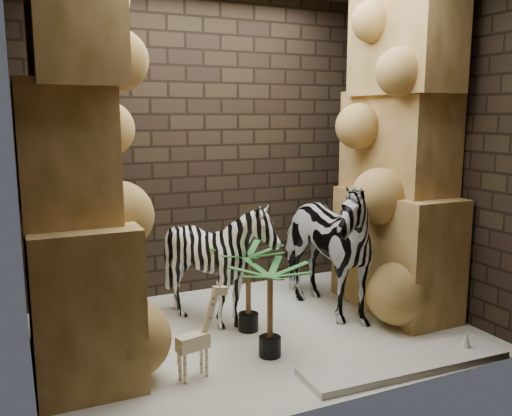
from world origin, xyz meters
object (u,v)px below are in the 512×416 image
surfboard (405,362)px  zebra_left (218,269)px  palm_front (248,288)px  zebra_right (319,233)px  giraffe_toy (193,332)px  palm_back (270,310)px

surfboard → zebra_left: bearing=128.4°
palm_front → zebra_right: bearing=9.0°
zebra_right → surfboard: size_ratio=0.93×
zebra_right → zebra_left: zebra_right is taller
giraffe_toy → surfboard: 1.56m
zebra_right → palm_back: 1.10m
palm_front → giraffe_toy: bearing=-138.3°
palm_back → surfboard: size_ratio=0.45×
zebra_right → zebra_left: (-0.94, 0.11, -0.25)m
zebra_right → surfboard: (0.02, -1.20, -0.72)m
giraffe_toy → surfboard: giraffe_toy is taller
zebra_left → surfboard: 1.69m
zebra_right → zebra_left: bearing=168.1°
giraffe_toy → palm_front: 0.92m
zebra_left → zebra_right: bearing=6.9°
giraffe_toy → palm_back: palm_back is taller
zebra_right → giraffe_toy: bearing=-158.1°
surfboard → giraffe_toy: bearing=164.5°
zebra_right → palm_back: size_ratio=2.06×
palm_front → surfboard: palm_front is taller
zebra_right → palm_front: 0.85m
zebra_left → palm_front: size_ratio=1.49×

